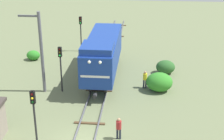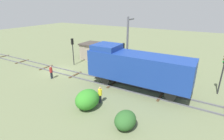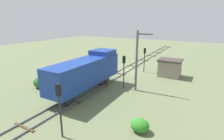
{
  "view_description": "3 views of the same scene",
  "coord_description": "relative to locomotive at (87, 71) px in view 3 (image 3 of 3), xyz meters",
  "views": [
    {
      "loc": [
        3.89,
        -19.7,
        13.99
      ],
      "look_at": [
        1.03,
        10.49,
        1.4
      ],
      "focal_mm": 55.0,
      "sensor_mm": 36.0,
      "label": 1
    },
    {
      "loc": [
        16.36,
        18.15,
        8.95
      ],
      "look_at": [
        -1.41,
        7.81,
        1.2
      ],
      "focal_mm": 28.0,
      "sensor_mm": 36.0,
      "label": 2
    },
    {
      "loc": [
        -12.53,
        27.72,
        8.6
      ],
      "look_at": [
        -1.14,
        7.38,
        1.95
      ],
      "focal_mm": 28.0,
      "sensor_mm": 36.0,
      "label": 3
    }
  ],
  "objects": [
    {
      "name": "bush_far",
      "position": [
        5.52,
        -2.35,
        -1.89
      ],
      "size": [
        2.44,
        1.99,
        1.77
      ],
      "primitive_type": "ellipsoid",
      "color": "#318126",
      "rests_on": "ground"
    },
    {
      "name": "bush_near",
      "position": [
        -8.53,
        4.44,
        -2.22
      ],
      "size": [
        1.53,
        1.25,
        1.11
      ],
      "primitive_type": "ellipsoid",
      "color": "#2E8226",
      "rests_on": "ground"
    },
    {
      "name": "worker_by_signal",
      "position": [
        4.2,
        -1.85,
        -1.78
      ],
      "size": [
        0.38,
        0.38,
        1.7
      ],
      "rotation": [
        0.0,
        0.0,
        1.15
      ],
      "color": "#262B38",
      "rests_on": "ground"
    },
    {
      "name": "catenary_mast",
      "position": [
        -5.07,
        -3.47,
        1.21
      ],
      "size": [
        1.94,
        0.28,
        7.48
      ],
      "color": "#595960",
      "rests_on": "ground"
    },
    {
      "name": "traffic_signal_far",
      "position": [
        -3.6,
        7.94,
        0.21
      ],
      "size": [
        0.32,
        0.34,
        4.3
      ],
      "color": "#262628",
      "rests_on": "ground"
    },
    {
      "name": "ground_plane",
      "position": [
        0.0,
        -11.61,
        -2.77
      ],
      "size": [
        104.28,
        104.28,
        0.0
      ],
      "primitive_type": "plane",
      "color": "#66704C"
    },
    {
      "name": "railway_track",
      "position": [
        0.0,
        -11.61,
        -2.7
      ],
      "size": [
        2.4,
        69.52,
        0.16
      ],
      "color": "#595960",
      "rests_on": "ground"
    },
    {
      "name": "relay_hut",
      "position": [
        -7.5,
        -11.53,
        -1.38
      ],
      "size": [
        3.5,
        2.9,
        2.74
      ],
      "color": "gray",
      "rests_on": "ground"
    },
    {
      "name": "traffic_signal_mid",
      "position": [
        -3.4,
        -3.3,
        0.22
      ],
      "size": [
        0.32,
        0.34,
        4.31
      ],
      "color": "#262628",
      "rests_on": "ground"
    },
    {
      "name": "locomotive",
      "position": [
        0.0,
        0.0,
        0.0
      ],
      "size": [
        2.9,
        11.6,
        4.6
      ],
      "color": "navy",
      "rests_on": "railway_track"
    },
    {
      "name": "worker_near_track",
      "position": [
        2.4,
        -10.54,
        -1.78
      ],
      "size": [
        0.38,
        0.38,
        1.7
      ],
      "rotation": [
        0.0,
        0.0,
        3.04
      ],
      "color": "#262B38",
      "rests_on": "ground"
    },
    {
      "name": "traffic_signal_near",
      "position": [
        -3.2,
        -11.8,
        0.11
      ],
      "size": [
        0.32,
        0.34,
        4.15
      ],
      "color": "#262628",
      "rests_on": "ground"
    },
    {
      "name": "bush_mid",
      "position": [
        6.3,
        1.86,
        -2.07
      ],
      "size": [
        1.95,
        1.59,
        1.42
      ],
      "primitive_type": "ellipsoid",
      "color": "#2A5926",
      "rests_on": "ground"
    }
  ]
}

